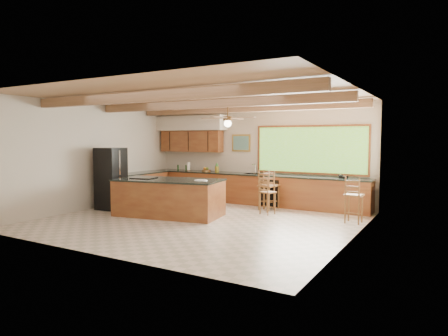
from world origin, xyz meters
The scene contains 9 objects.
ground centered at (0.00, 0.00, 0.00)m, with size 7.20×7.20×0.00m, color beige.
room_shell centered at (-0.17, 0.65, 2.21)m, with size 7.27×6.54×3.02m.
counter_run centered at (-0.82, 2.52, 0.46)m, with size 7.12×3.10×1.24m.
island centered at (-1.05, 0.15, 0.48)m, with size 2.90×1.73×0.97m.
refrigerator centered at (-3.05, 0.10, 0.87)m, with size 0.72×0.70×1.74m.
bar_stool_a centered at (0.85, 2.33, 0.66)m, with size 0.40×0.40×1.12m.
bar_stool_b centered at (0.80, 2.12, 0.66)m, with size 0.42×0.42×1.11m.
bar_stool_c centered at (1.09, 1.55, 0.57)m, with size 0.44×0.44×0.97m.
bar_stool_d centered at (3.29, 1.56, 0.65)m, with size 0.41×0.41×1.10m.
Camera 1 is at (5.29, -7.98, 2.00)m, focal length 32.00 mm.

